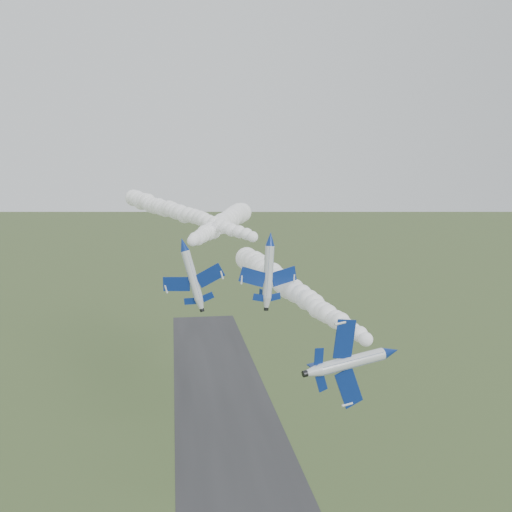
{
  "coord_description": "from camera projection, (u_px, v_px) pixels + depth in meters",
  "views": [
    {
      "loc": [
        -11.53,
        -65.98,
        54.73
      ],
      "look_at": [
        0.98,
        19.34,
        43.27
      ],
      "focal_mm": 40.0,
      "sensor_mm": 36.0,
      "label": 1
    }
  ],
  "objects": [
    {
      "name": "jet_lead",
      "position": [
        391.0,
        352.0,
        65.5
      ],
      "size": [
        4.09,
        12.21,
        10.08
      ],
      "rotation": [
        0.0,
        1.45,
        0.22
      ],
      "color": "silver"
    },
    {
      "name": "jet_pair_right",
      "position": [
        271.0,
        239.0,
        88.39
      ],
      "size": [
        10.34,
        11.88,
        3.08
      ],
      "rotation": [
        0.0,
        0.07,
        0.38
      ],
      "color": "silver"
    },
    {
      "name": "smoke_trail_jet_lead",
      "position": [
        291.0,
        288.0,
        94.5
      ],
      "size": [
        16.54,
        55.59,
        4.69
      ],
      "primitive_type": null,
      "rotation": [
        0.0,
        0.0,
        0.22
      ],
      "color": "white"
    },
    {
      "name": "runway",
      "position": [
        242.0,
        485.0,
        103.0
      ],
      "size": [
        24.0,
        260.0,
        0.04
      ],
      "primitive_type": "cube",
      "color": "#2A2A2C",
      "rests_on": "ground"
    },
    {
      "name": "jet_pair_left",
      "position": [
        183.0,
        244.0,
        87.12
      ],
      "size": [
        9.68,
        11.65,
        3.64
      ],
      "rotation": [
        0.0,
        -0.27,
        -0.29
      ],
      "color": "silver"
    },
    {
      "name": "smoke_trail_jet_pair_right",
      "position": [
        179.0,
        213.0,
        123.18
      ],
      "size": [
        31.66,
        69.92,
        4.43
      ],
      "primitive_type": null,
      "rotation": [
        0.0,
        0.0,
        0.38
      ],
      "color": "white"
    },
    {
      "name": "smoke_trail_jet_pair_left",
      "position": [
        222.0,
        224.0,
        118.64
      ],
      "size": [
        21.84,
        57.69,
        4.99
      ],
      "primitive_type": null,
      "rotation": [
        0.0,
        0.0,
        -0.29
      ],
      "color": "white"
    }
  ]
}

